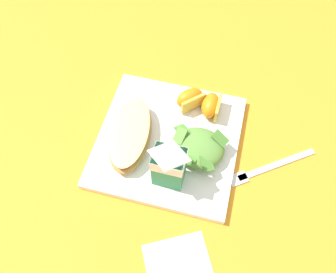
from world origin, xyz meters
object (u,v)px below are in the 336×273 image
milk_carton (169,163)px  paper_napkin (179,270)px  orange_wedge_front (211,106)px  orange_wedge_middle (190,99)px  metal_fork (266,168)px  white_plate (168,141)px  cheesy_pizza_bread (130,134)px  green_salad_pile (199,148)px

milk_carton → paper_napkin: size_ratio=1.00×
milk_carton → orange_wedge_front: (-0.05, -0.17, -0.04)m
orange_wedge_middle → metal_fork: (-0.18, 0.10, -0.03)m
white_plate → cheesy_pizza_bread: 0.08m
white_plate → green_salad_pile: bearing=166.5°
orange_wedge_middle → paper_napkin: size_ratio=0.62×
cheesy_pizza_bread → white_plate: bearing=-165.7°
green_salad_pile → orange_wedge_middle: size_ratio=1.65×
orange_wedge_middle → metal_fork: orange_wedge_middle is taller
paper_napkin → metal_fork: (-0.12, -0.23, 0.00)m
milk_carton → metal_fork: bearing=-158.4°
milk_carton → orange_wedge_middle: bearing=-90.2°
orange_wedge_middle → paper_napkin: orange_wedge_middle is taller
cheesy_pizza_bread → orange_wedge_front: orange_wedge_front is taller
milk_carton → paper_napkin: milk_carton is taller
paper_napkin → milk_carton: bearing=-69.5°
white_plate → milk_carton: bearing=105.8°
milk_carton → paper_napkin: bearing=110.5°
orange_wedge_front → paper_napkin: orange_wedge_front is taller
milk_carton → green_salad_pile: bearing=-123.2°
white_plate → green_salad_pile: size_ratio=2.49×
white_plate → metal_fork: 0.20m
milk_carton → orange_wedge_front: milk_carton is taller
green_salad_pile → metal_fork: (-0.14, -0.01, -0.03)m
cheesy_pizza_bread → paper_napkin: 0.27m
white_plate → orange_wedge_middle: orange_wedge_middle is taller
white_plate → paper_napkin: bearing=108.9°
orange_wedge_front → metal_fork: orange_wedge_front is taller
green_salad_pile → orange_wedge_front: green_salad_pile is taller
cheesy_pizza_bread → paper_napkin: cheesy_pizza_bread is taller
green_salad_pile → orange_wedge_front: bearing=-92.8°
cheesy_pizza_bread → orange_wedge_front: bearing=-142.9°
cheesy_pizza_bread → orange_wedge_front: 0.18m
milk_carton → paper_napkin: 0.18m
white_plate → milk_carton: milk_carton is taller
orange_wedge_front → paper_napkin: (-0.01, 0.32, -0.03)m
cheesy_pizza_bread → green_salad_pile: (-0.14, -0.00, 0.00)m
orange_wedge_front → orange_wedge_middle: bearing=-7.7°
white_plate → green_salad_pile: (-0.06, 0.02, 0.03)m
white_plate → green_salad_pile: 0.07m
green_salad_pile → orange_wedge_middle: green_salad_pile is taller
white_plate → milk_carton: size_ratio=2.55×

